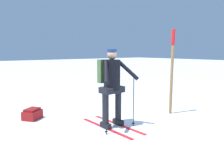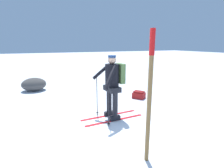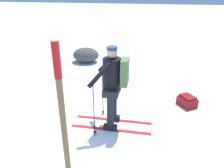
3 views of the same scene
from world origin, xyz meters
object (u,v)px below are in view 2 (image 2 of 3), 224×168
(dropped_backpack, at_px, (139,95))
(skier, at_px, (113,82))
(rock_boulder, at_px, (34,84))
(trail_marker, at_px, (150,89))

(dropped_backpack, bearing_deg, skier, -143.15)
(skier, distance_m, dropped_backpack, 2.36)
(rock_boulder, bearing_deg, skier, -64.16)
(skier, xyz_separation_m, dropped_backpack, (1.73, 1.30, -0.94))
(skier, distance_m, rock_boulder, 4.84)
(dropped_backpack, bearing_deg, trail_marker, -120.41)
(rock_boulder, bearing_deg, dropped_backpack, -38.14)
(dropped_backpack, height_order, rock_boulder, rock_boulder)
(skier, relative_size, rock_boulder, 1.70)
(dropped_backpack, xyz_separation_m, rock_boulder, (-3.81, 3.00, 0.16))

